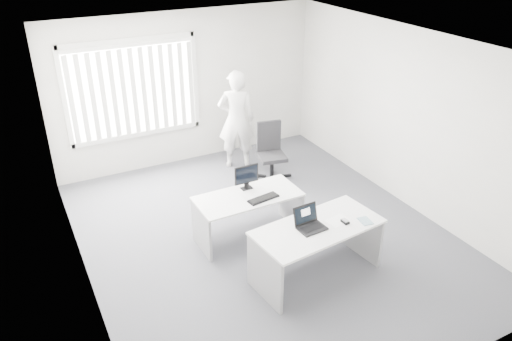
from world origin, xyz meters
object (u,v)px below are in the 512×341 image
desk_far (248,207)px  person (236,120)px  laptop (312,220)px  monitor (246,177)px  office_chair (271,162)px  desk_near (317,240)px

desk_far → person: person is taller
laptop → monitor: size_ratio=0.93×
desk_far → office_chair: office_chair is taller
desk_near → laptop: (-0.10, -0.02, 0.34)m
desk_far → person: (0.87, 2.20, 0.43)m
desk_near → office_chair: office_chair is taller
desk_near → laptop: size_ratio=5.07×
office_chair → person: size_ratio=0.57×
desk_near → monitor: bearing=96.1°
desk_far → laptop: 1.31m
desk_far → desk_near: bearing=-73.1°
desk_near → desk_far: desk_near is taller
person → monitor: 2.16m
person → monitor: size_ratio=4.97×
desk_near → monitor: size_ratio=4.69×
desk_near → office_chair: (0.79, 2.63, -0.22)m
person → laptop: bearing=101.7°
office_chair → monitor: size_ratio=2.82×
desk_far → laptop: bearing=-78.0°
desk_far → person: size_ratio=0.82×
office_chair → desk_far: bearing=-117.6°
person → laptop: (-0.60, -3.42, -0.03)m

